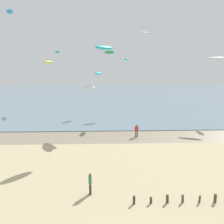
# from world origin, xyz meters

# --- Properties ---
(wet_sand_strip) EXTENTS (120.00, 5.65, 0.01)m
(wet_sand_strip) POSITION_xyz_m (0.00, 22.14, 0.00)
(wet_sand_strip) COLOR gray
(wet_sand_strip) RESTS_ON ground
(sea) EXTENTS (160.00, 70.00, 0.10)m
(sea) POSITION_xyz_m (0.00, 59.97, 0.05)
(sea) COLOR slate
(sea) RESTS_ON ground
(groyne_mid) EXTENTS (12.08, 0.33, 0.64)m
(groyne_mid) POSITION_xyz_m (5.83, 5.78, 0.29)
(groyne_mid) COLOR #41342B
(groyne_mid) RESTS_ON ground
(person_nearest_camera) EXTENTS (0.23, 0.57, 1.71)m
(person_nearest_camera) POSITION_xyz_m (-2.97, 7.21, 0.92)
(person_nearest_camera) COLOR #232328
(person_nearest_camera) RESTS_ON ground
(person_right_flank) EXTENTS (0.52, 0.36, 1.71)m
(person_right_flank) POSITION_xyz_m (2.53, 22.10, 0.92)
(person_right_flank) COLOR #4C4C56
(person_right_flank) RESTS_ON ground
(kite_aloft_0) EXTENTS (1.55, 2.37, 0.38)m
(kite_aloft_0) POSITION_xyz_m (-12.45, 20.11, 15.57)
(kite_aloft_0) COLOR #2384D1
(kite_aloft_1) EXTENTS (2.18, 3.39, 0.56)m
(kite_aloft_1) POSITION_xyz_m (-0.92, 28.60, 11.38)
(kite_aloft_1) COLOR green
(kite_aloft_2) EXTENTS (1.73, 2.82, 0.47)m
(kite_aloft_2) POSITION_xyz_m (-11.00, 32.58, 9.91)
(kite_aloft_2) COLOR yellow
(kite_aloft_3) EXTENTS (2.03, 2.60, 0.46)m
(kite_aloft_3) POSITION_xyz_m (-2.78, 37.54, 7.80)
(kite_aloft_3) COLOR #19B2B7
(kite_aloft_4) EXTENTS (1.02, 2.35, 0.46)m
(kite_aloft_4) POSITION_xyz_m (2.11, 33.12, 10.37)
(kite_aloft_4) COLOR #19B2B7
(kite_aloft_6) EXTENTS (2.18, 3.09, 0.74)m
(kite_aloft_6) POSITION_xyz_m (-11.40, 44.32, 11.95)
(kite_aloft_6) COLOR #19B2B7
(kite_aloft_7) EXTENTS (2.49, 2.84, 0.76)m
(kite_aloft_7) POSITION_xyz_m (-3.95, 24.64, 6.49)
(kite_aloft_7) COLOR white
(kite_aloft_8) EXTENTS (2.84, 3.13, 0.72)m
(kite_aloft_8) POSITION_xyz_m (-1.78, 20.99, 11.67)
(kite_aloft_8) COLOR #19B2B7
(kite_aloft_10) EXTENTS (3.28, 2.13, 0.73)m
(kite_aloft_10) POSITION_xyz_m (16.52, 30.55, 10.47)
(kite_aloft_10) COLOR white
(kite_aloft_12) EXTENTS (2.75, 1.85, 0.62)m
(kite_aloft_12) POSITION_xyz_m (6.36, 43.27, 15.72)
(kite_aloft_12) COLOR white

